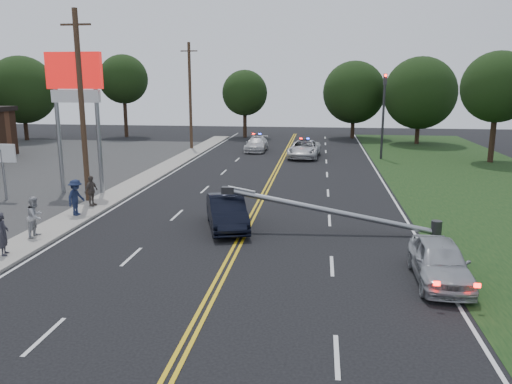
# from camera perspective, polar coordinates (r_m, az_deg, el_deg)

# --- Properties ---
(ground) EXTENTS (120.00, 120.00, 0.00)m
(ground) POSITION_cam_1_polar(r_m,az_deg,el_deg) (14.71, -5.98, -13.27)
(ground) COLOR black
(ground) RESTS_ON ground
(sidewalk) EXTENTS (1.80, 70.00, 0.12)m
(sidewalk) POSITION_cam_1_polar(r_m,az_deg,el_deg) (26.40, -18.88, -2.06)
(sidewalk) COLOR gray
(sidewalk) RESTS_ON ground
(centerline_yellow) EXTENTS (0.36, 80.00, 0.00)m
(centerline_yellow) POSITION_cam_1_polar(r_m,az_deg,el_deg) (23.96, -0.50, -2.94)
(centerline_yellow) COLOR gold
(centerline_yellow) RESTS_ON ground
(pylon_sign) EXTENTS (3.20, 0.35, 8.00)m
(pylon_sign) POSITION_cam_1_polar(r_m,az_deg,el_deg) (30.16, -19.96, 11.01)
(pylon_sign) COLOR gray
(pylon_sign) RESTS_ON ground
(small_sign) EXTENTS (1.60, 0.14, 3.10)m
(small_sign) POSITION_cam_1_polar(r_m,az_deg,el_deg) (30.50, -27.03, 3.48)
(small_sign) COLOR gray
(small_sign) RESTS_ON ground
(traffic_signal) EXTENTS (0.28, 0.41, 7.05)m
(traffic_signal) POSITION_cam_1_polar(r_m,az_deg,el_deg) (43.23, 14.37, 9.20)
(traffic_signal) COLOR #2D2D30
(traffic_signal) RESTS_ON ground
(fallen_streetlight) EXTENTS (9.36, 0.44, 1.91)m
(fallen_streetlight) POSITION_cam_1_polar(r_m,az_deg,el_deg) (21.60, 9.84, -2.35)
(fallen_streetlight) COLOR #2D2D30
(fallen_streetlight) RESTS_ON ground
(utility_pole_mid) EXTENTS (1.60, 0.28, 10.00)m
(utility_pole_mid) POSITION_cam_1_polar(r_m,az_deg,el_deg) (27.81, -19.29, 9.12)
(utility_pole_mid) COLOR #382619
(utility_pole_mid) RESTS_ON ground
(utility_pole_far) EXTENTS (1.60, 0.28, 10.00)m
(utility_pole_far) POSITION_cam_1_polar(r_m,az_deg,el_deg) (48.50, -7.53, 10.83)
(utility_pole_far) COLOR #382619
(utility_pole_far) RESTS_ON ground
(tree_4) EXTENTS (7.35, 7.35, 9.21)m
(tree_4) POSITION_cam_1_polar(r_m,az_deg,el_deg) (61.59, -25.17, 10.51)
(tree_4) COLOR black
(tree_4) RESTS_ON ground
(tree_5) EXTENTS (5.63, 5.63, 9.52)m
(tree_5) POSITION_cam_1_polar(r_m,az_deg,el_deg) (61.29, -14.91, 12.34)
(tree_5) COLOR black
(tree_5) RESTS_ON ground
(tree_6) EXTENTS (5.24, 5.24, 7.78)m
(tree_6) POSITION_cam_1_polar(r_m,az_deg,el_deg) (58.87, -1.29, 11.25)
(tree_6) COLOR black
(tree_6) RESTS_ON ground
(tree_7) EXTENTS (7.05, 7.05, 8.76)m
(tree_7) POSITION_cam_1_polar(r_m,az_deg,el_deg) (58.97, 11.15, 11.11)
(tree_7) COLOR black
(tree_7) RESTS_ON ground
(tree_8) EXTENTS (7.42, 7.42, 8.98)m
(tree_8) POSITION_cam_1_polar(r_m,az_deg,el_deg) (55.21, 18.24, 10.69)
(tree_8) COLOR black
(tree_8) RESTS_ON ground
(tree_9) EXTENTS (5.59, 5.59, 8.80)m
(tree_9) POSITION_cam_1_polar(r_m,az_deg,el_deg) (44.41, 25.89, 10.73)
(tree_9) COLOR black
(tree_9) RESTS_ON ground
(crashed_sedan) EXTENTS (2.75, 4.67, 1.46)m
(crashed_sedan) POSITION_cam_1_polar(r_m,az_deg,el_deg) (22.18, -3.36, -2.31)
(crashed_sedan) COLOR black
(crashed_sedan) RESTS_ON ground
(waiting_sedan) EXTENTS (1.72, 4.11, 1.39)m
(waiting_sedan) POSITION_cam_1_polar(r_m,az_deg,el_deg) (17.34, 20.26, -7.46)
(waiting_sedan) COLOR #A5A8AD
(waiting_sedan) RESTS_ON ground
(emergency_a) EXTENTS (2.89, 5.54, 1.49)m
(emergency_a) POSITION_cam_1_polar(r_m,az_deg,el_deg) (43.27, 5.53, 4.92)
(emergency_a) COLOR silver
(emergency_a) RESTS_ON ground
(emergency_b) EXTENTS (1.97, 4.62, 1.33)m
(emergency_b) POSITION_cam_1_polar(r_m,az_deg,el_deg) (47.01, 0.07, 5.48)
(emergency_b) COLOR silver
(emergency_b) RESTS_ON ground
(bystander_a) EXTENTS (0.58, 0.69, 1.62)m
(bystander_a) POSITION_cam_1_polar(r_m,az_deg,el_deg) (20.59, -26.94, -4.26)
(bystander_a) COLOR #2A2931
(bystander_a) RESTS_ON sidewalk
(bystander_b) EXTENTS (0.64, 0.82, 1.69)m
(bystander_b) POSITION_cam_1_polar(r_m,az_deg,el_deg) (22.44, -23.91, -2.57)
(bystander_b) COLOR #A1A1A5
(bystander_b) RESTS_ON sidewalk
(bystander_c) EXTENTS (0.79, 1.20, 1.74)m
(bystander_c) POSITION_cam_1_polar(r_m,az_deg,el_deg) (25.30, -19.89, -0.59)
(bystander_c) COLOR #1A2341
(bystander_c) RESTS_ON sidewalk
(bystander_d) EXTENTS (0.59, 0.99, 1.58)m
(bystander_d) POSITION_cam_1_polar(r_m,az_deg,el_deg) (26.97, -18.32, 0.13)
(bystander_d) COLOR #534942
(bystander_d) RESTS_ON sidewalk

